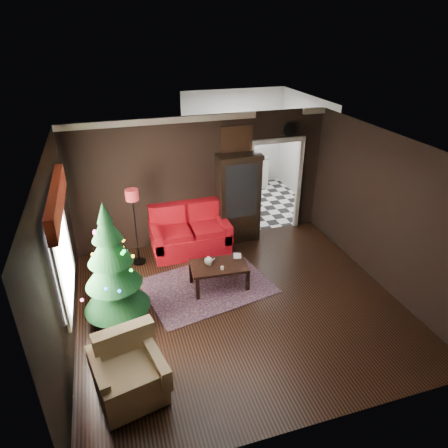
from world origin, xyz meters
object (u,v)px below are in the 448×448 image
object	(u,v)px
loveseat	(190,230)
kitchen_table	(244,196)
floor_lamp	(136,228)
wall_clock	(290,129)
curio_cabinet	(238,200)
teapot	(208,261)
armchair	(128,370)
coffee_table	(219,275)
christmas_tree	(112,265)

from	to	relation	value
loveseat	kitchen_table	world-z (taller)	loveseat
floor_lamp	wall_clock	bearing A→B (deg)	9.57
loveseat	curio_cabinet	size ratio (longest dim) A/B	0.89
loveseat	teapot	distance (m)	1.36
armchair	kitchen_table	world-z (taller)	armchair
curio_cabinet	armchair	world-z (taller)	curio_cabinet
loveseat	curio_cabinet	world-z (taller)	curio_cabinet
coffee_table	loveseat	bearing A→B (deg)	98.42
teapot	armchair	bearing A→B (deg)	-128.13
coffee_table	curio_cabinet	bearing A→B (deg)	60.46
wall_clock	teapot	bearing A→B (deg)	-142.71
coffee_table	teapot	xyz separation A→B (m)	(-0.18, 0.07, 0.31)
floor_lamp	teapot	xyz separation A→B (m)	(1.16, -1.18, -0.27)
teapot	kitchen_table	xyz separation A→B (m)	(1.76, 3.01, -0.18)
loveseat	floor_lamp	bearing A→B (deg)	-170.61
floor_lamp	teapot	size ratio (longest dim) A/B	9.24
wall_clock	coffee_table	bearing A→B (deg)	-139.37
curio_cabinet	coffee_table	world-z (taller)	curio_cabinet
floor_lamp	coffee_table	bearing A→B (deg)	-42.96
armchair	teapot	xyz separation A→B (m)	(1.63, 2.08, 0.10)
coffee_table	wall_clock	bearing A→B (deg)	40.63
curio_cabinet	christmas_tree	world-z (taller)	christmas_tree
curio_cabinet	floor_lamp	world-z (taller)	curio_cabinet
loveseat	curio_cabinet	distance (m)	1.25
floor_lamp	teapot	distance (m)	1.68
armchair	kitchen_table	size ratio (longest dim) A/B	1.17
christmas_tree	wall_clock	world-z (taller)	wall_clock
armchair	wall_clock	xyz separation A→B (m)	(3.94, 3.84, 1.92)
floor_lamp	armchair	size ratio (longest dim) A/B	1.84
christmas_tree	coffee_table	xyz separation A→B (m)	(1.85, 0.37, -0.81)
curio_cabinet	kitchen_table	xyz separation A→B (m)	(0.65, 1.43, -0.57)
kitchen_table	loveseat	bearing A→B (deg)	-137.49
armchair	wall_clock	distance (m)	5.83
floor_lamp	wall_clock	world-z (taller)	wall_clock
christmas_tree	coffee_table	distance (m)	2.06
floor_lamp	coffee_table	distance (m)	1.92
loveseat	wall_clock	distance (m)	3.04
teapot	loveseat	bearing A→B (deg)	91.49
curio_cabinet	teapot	world-z (taller)	curio_cabinet
christmas_tree	teapot	bearing A→B (deg)	14.80
coffee_table	teapot	bearing A→B (deg)	157.88
curio_cabinet	floor_lamp	bearing A→B (deg)	-169.88
loveseat	wall_clock	bearing A→B (deg)	9.66
wall_clock	curio_cabinet	bearing A→B (deg)	-171.47
teapot	wall_clock	bearing A→B (deg)	37.29
christmas_tree	teapot	xyz separation A→B (m)	(1.68, 0.44, -0.49)
floor_lamp	christmas_tree	world-z (taller)	christmas_tree
curio_cabinet	floor_lamp	xyz separation A→B (m)	(-2.28, -0.41, -0.12)
floor_lamp	christmas_tree	bearing A→B (deg)	-107.61
armchair	coffee_table	distance (m)	2.71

